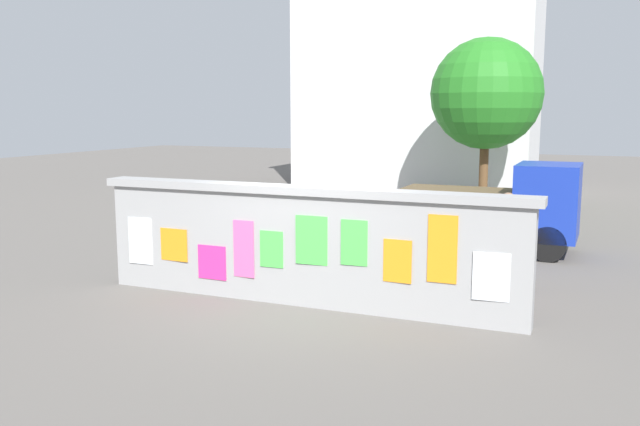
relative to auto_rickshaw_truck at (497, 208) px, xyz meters
The scene contains 9 objects.
ground 3.69m from the auto_rickshaw_truck, 126.40° to the left, with size 60.00×60.00×0.00m, color #605B56.
poster_wall 5.55m from the auto_rickshaw_truck, 112.48° to the right, with size 6.88×0.42×1.80m.
auto_rickshaw_truck is the anchor object (origin of this frame).
motorcycle 4.67m from the auto_rickshaw_truck, 144.91° to the right, with size 1.88×0.66×0.87m.
bicycle_near 4.26m from the auto_rickshaw_truck, 113.03° to the right, with size 1.65×0.62×0.95m.
bicycle_far 3.42m from the auto_rickshaw_truck, 166.69° to the right, with size 1.67×0.57×0.95m.
person_walking 3.30m from the auto_rickshaw_truck, 79.27° to the right, with size 0.48×0.48×1.62m.
tree_roadside 6.96m from the auto_rickshaw_truck, 101.66° to the left, with size 3.29×3.29×5.04m.
building_background 12.30m from the auto_rickshaw_truck, 112.85° to the left, with size 8.97×4.32×8.24m.
Camera 1 is at (4.05, -8.96, 2.91)m, focal length 37.57 mm.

